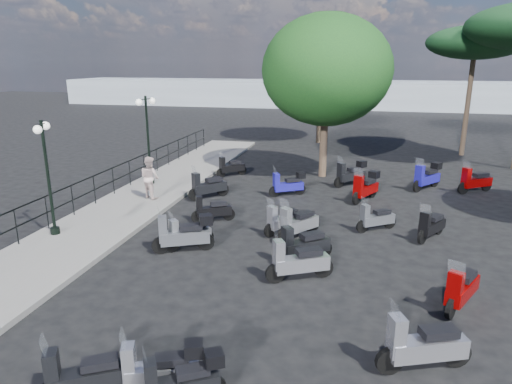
% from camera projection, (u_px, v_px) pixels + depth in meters
% --- Properties ---
extents(ground, '(120.00, 120.00, 0.00)m').
position_uv_depth(ground, '(281.00, 266.00, 12.46)').
color(ground, black).
rests_on(ground, ground).
extents(sidewalk, '(3.00, 30.00, 0.15)m').
position_uv_depth(sidewalk, '(121.00, 212.00, 16.67)').
color(sidewalk, slate).
rests_on(sidewalk, ground).
extents(railing, '(0.04, 26.04, 1.10)m').
position_uv_depth(railing, '(83.00, 189.00, 16.54)').
color(railing, black).
rests_on(railing, sidewalk).
extents(lamp_post_1, '(0.55, 0.99, 3.57)m').
position_uv_depth(lamp_post_1, '(47.00, 171.00, 13.80)').
color(lamp_post_1, black).
rests_on(lamp_post_1, sidewalk).
extents(lamp_post_2, '(0.46, 1.10, 3.82)m').
position_uv_depth(lamp_post_2, '(148.00, 135.00, 19.62)').
color(lamp_post_2, black).
rests_on(lamp_post_2, sidewalk).
extents(pedestrian_far, '(1.00, 0.91, 1.67)m').
position_uv_depth(pedestrian_far, '(150.00, 177.00, 17.88)').
color(pedestrian_far, '#C1A8A4').
rests_on(pedestrian_far, sidewalk).
extents(scooter_1, '(1.49, 0.77, 1.24)m').
position_uv_depth(scooter_1, '(161.00, 370.00, 7.58)').
color(scooter_1, black).
rests_on(scooter_1, ground).
extents(scooter_2, '(1.69, 1.00, 1.45)m').
position_uv_depth(scooter_2, '(184.00, 234.00, 13.23)').
color(scooter_2, black).
rests_on(scooter_2, ground).
extents(scooter_3, '(1.20, 1.24, 1.25)m').
position_uv_depth(scooter_3, '(190.00, 233.00, 13.53)').
color(scooter_3, black).
rests_on(scooter_3, ground).
extents(scooter_4, '(1.32, 1.39, 1.44)m').
position_uv_depth(scooter_4, '(208.00, 187.00, 18.39)').
color(scooter_4, black).
rests_on(scooter_4, ground).
extents(scooter_5, '(1.23, 1.16, 1.27)m').
position_uv_depth(scooter_5, '(231.00, 167.00, 21.93)').
color(scooter_5, black).
rests_on(scooter_5, ground).
extents(scooter_6, '(1.35, 0.90, 1.19)m').
position_uv_depth(scooter_6, '(182.00, 382.00, 7.31)').
color(scooter_6, black).
rests_on(scooter_6, ground).
extents(scooter_7, '(1.48, 0.93, 1.30)m').
position_uv_depth(scooter_7, '(85.00, 377.00, 7.42)').
color(scooter_7, black).
rests_on(scooter_7, ground).
extents(scooter_8, '(1.66, 1.00, 1.44)m').
position_uv_depth(scooter_8, '(298.00, 262.00, 11.52)').
color(scooter_8, black).
rests_on(scooter_8, ground).
extents(scooter_9, '(1.41, 0.85, 1.22)m').
position_uv_depth(scooter_9, '(212.00, 210.00, 15.75)').
color(scooter_9, black).
rests_on(scooter_9, ground).
extents(scooter_10, '(1.10, 1.31, 1.28)m').
position_uv_depth(scooter_10, '(283.00, 220.00, 14.69)').
color(scooter_10, black).
rests_on(scooter_10, ground).
extents(scooter_11, '(1.43, 0.97, 1.27)m').
position_uv_depth(scooter_11, '(288.00, 185.00, 18.77)').
color(scooter_11, black).
rests_on(scooter_11, ground).
extents(scooter_14, '(1.46, 1.19, 1.42)m').
position_uv_depth(scooter_14, '(303.00, 246.00, 12.57)').
color(scooter_14, black).
rests_on(scooter_14, ground).
extents(scooter_15, '(1.29, 0.95, 1.20)m').
position_uv_depth(scooter_15, '(376.00, 219.00, 14.92)').
color(scooter_15, black).
rests_on(scooter_15, ground).
extents(scooter_16, '(1.16, 1.50, 1.42)m').
position_uv_depth(scooter_16, '(297.00, 224.00, 14.24)').
color(scooter_16, black).
rests_on(scooter_16, ground).
extents(scooter_17, '(1.39, 1.35, 1.40)m').
position_uv_depth(scooter_17, '(351.00, 174.00, 20.26)').
color(scooter_17, black).
rests_on(scooter_17, ground).
extents(scooter_20, '(1.73, 0.90, 1.45)m').
position_uv_depth(scooter_20, '(423.00, 346.00, 8.14)').
color(scooter_20, black).
rests_on(scooter_20, ground).
extents(scooter_21, '(0.96, 1.39, 1.27)m').
position_uv_depth(scooter_21, '(431.00, 226.00, 14.19)').
color(scooter_21, black).
rests_on(scooter_21, ground).
extents(scooter_22, '(1.06, 1.67, 1.45)m').
position_uv_depth(scooter_22, '(366.00, 187.00, 18.08)').
color(scooter_22, black).
rests_on(scooter_22, ground).
extents(scooter_23, '(1.30, 1.54, 1.47)m').
position_uv_depth(scooter_23, '(427.00, 177.00, 19.67)').
color(scooter_23, black).
rests_on(scooter_23, ground).
extents(scooter_26, '(0.96, 1.55, 1.36)m').
position_uv_depth(scooter_26, '(461.00, 289.00, 10.22)').
color(scooter_26, black).
rests_on(scooter_26, ground).
extents(scooter_29, '(1.54, 1.11, 1.42)m').
position_uv_depth(scooter_29, '(475.00, 181.00, 19.21)').
color(scooter_29, black).
rests_on(scooter_29, ground).
extents(broadleaf_tree, '(5.94, 5.94, 7.49)m').
position_uv_depth(broadleaf_tree, '(327.00, 70.00, 20.71)').
color(broadleaf_tree, '#38281E').
rests_on(broadleaf_tree, ground).
extents(pine_0, '(5.33, 5.33, 7.28)m').
position_uv_depth(pine_0, '(476.00, 43.00, 25.21)').
color(pine_0, '#38281E').
rests_on(pine_0, ground).
extents(pine_2, '(6.69, 6.69, 7.18)m').
position_uv_depth(pine_2, '(321.00, 51.00, 29.42)').
color(pine_2, '#38281E').
rests_on(pine_2, ground).
extents(distant_hills, '(70.00, 8.00, 3.00)m').
position_uv_depth(distant_hills, '(348.00, 94.00, 54.11)').
color(distant_hills, gray).
rests_on(distant_hills, ground).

